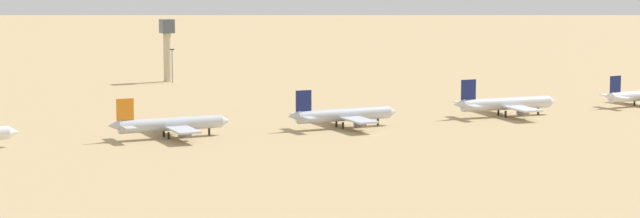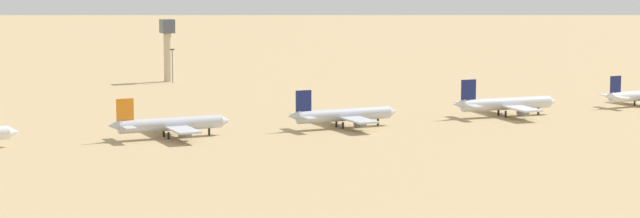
# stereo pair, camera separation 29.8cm
# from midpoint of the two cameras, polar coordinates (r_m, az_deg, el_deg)

# --- Properties ---
(ground) EXTENTS (4000.00, 4000.00, 0.00)m
(ground) POSITION_cam_midpoint_polar(r_m,az_deg,el_deg) (345.22, 2.54, -1.23)
(ground) COLOR tan
(parked_jet_orange_2) EXTENTS (36.28, 30.35, 12.02)m
(parked_jet_orange_2) POSITION_cam_midpoint_polar(r_m,az_deg,el_deg) (340.25, -7.27, -0.74)
(parked_jet_orange_2) COLOR silver
(parked_jet_orange_2) RESTS_ON ground
(parked_jet_navy_3) EXTENTS (36.43, 30.46, 12.07)m
(parked_jet_navy_3) POSITION_cam_midpoint_polar(r_m,az_deg,el_deg) (356.91, 1.08, -0.29)
(parked_jet_navy_3) COLOR silver
(parked_jet_navy_3) RESTS_ON ground
(parked_jet_navy_4) EXTENTS (37.72, 31.81, 12.45)m
(parked_jet_navy_4) POSITION_cam_midpoint_polar(r_m,az_deg,el_deg) (386.74, 8.86, 0.25)
(parked_jet_navy_4) COLOR silver
(parked_jet_navy_4) RESTS_ON ground
(control_tower) EXTENTS (5.20, 5.20, 25.52)m
(control_tower) POSITION_cam_midpoint_polar(r_m,az_deg,el_deg) (488.59, -7.37, 3.11)
(control_tower) COLOR #C6B793
(control_tower) RESTS_ON ground
(light_pole_east) EXTENTS (1.80, 0.50, 13.84)m
(light_pole_east) POSITION_cam_midpoint_polar(r_m,az_deg,el_deg) (484.00, -7.14, 2.21)
(light_pole_east) COLOR #59595E
(light_pole_east) RESTS_ON ground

